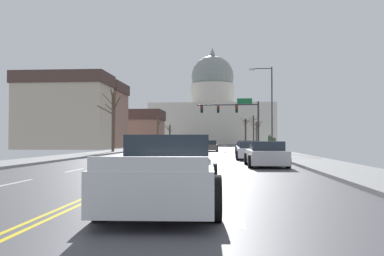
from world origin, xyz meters
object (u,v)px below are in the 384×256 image
(sedan_near_03, at_px, (251,151))
(bicycle_parked, at_px, (272,149))
(sedan_near_05, at_px, (181,162))
(sedan_oncoming_02, at_px, (178,143))
(signal_gantry, at_px, (236,113))
(pedestrian_01, at_px, (274,143))
(sedan_near_00, at_px, (209,146))
(pedestrian_00, at_px, (270,142))
(sedan_oncoming_00, at_px, (164,145))
(pickup_truck_near_06, at_px, (167,173))
(street_lamp_right, at_px, (269,102))
(sedan_near_02, at_px, (248,149))
(sedan_oncoming_03, at_px, (201,143))
(sedan_near_01, at_px, (245,148))
(sedan_near_04, at_px, (266,155))
(sedan_oncoming_01, at_px, (172,144))

(sedan_near_03, bearing_deg, bicycle_parked, 75.52)
(sedan_near_05, bearing_deg, sedan_oncoming_02, 96.40)
(signal_gantry, xyz_separation_m, pedestrian_01, (4.12, -6.08, -3.76))
(sedan_near_00, xyz_separation_m, pedestrian_00, (6.24, -5.78, 0.53))
(sedan_oncoming_00, xyz_separation_m, bicycle_parked, (13.13, -19.98, -0.07))
(sedan_near_05, relative_size, pickup_truck_near_06, 0.80)
(sedan_near_03, xyz_separation_m, pedestrian_01, (3.75, 17.50, 0.43))
(signal_gantry, relative_size, sedan_near_00, 1.75)
(street_lamp_right, height_order, sedan_near_02, street_lamp_right)
(sedan_oncoming_02, xyz_separation_m, sedan_oncoming_03, (3.64, 11.22, -0.03))
(sedan_near_01, xyz_separation_m, sedan_oncoming_03, (-6.96, 47.09, 0.01))
(street_lamp_right, distance_m, sedan_near_03, 15.06)
(sedan_near_04, bearing_deg, sedan_oncoming_00, 106.16)
(sedan_near_03, distance_m, pickup_truck_near_06, 20.06)
(pickup_truck_near_06, relative_size, sedan_oncoming_02, 1.19)
(pickup_truck_near_06, height_order, sedan_oncoming_01, pickup_truck_near_06)
(sedan_near_04, xyz_separation_m, sedan_oncoming_01, (-10.69, 46.11, -0.01))
(street_lamp_right, height_order, pedestrian_00, street_lamp_right)
(sedan_oncoming_00, distance_m, sedan_oncoming_03, 29.54)
(sedan_near_04, bearing_deg, signal_gantry, 91.21)
(sedan_near_00, relative_size, sedan_near_03, 1.06)
(sedan_near_01, xyz_separation_m, pedestrian_01, (3.54, 5.25, 0.47))
(sedan_oncoming_00, xyz_separation_m, sedan_oncoming_02, (0.14, 18.08, 0.03))
(signal_gantry, distance_m, sedan_near_00, 7.21)
(pedestrian_00, bearing_deg, sedan_oncoming_02, 110.39)
(sedan_near_02, relative_size, pickup_truck_near_06, 0.79)
(sedan_near_00, xyz_separation_m, pedestrian_01, (7.26, -1.10, 0.42))
(pedestrian_01, bearing_deg, pedestrian_00, -102.30)
(sedan_near_04, height_order, sedan_oncoming_02, sedan_near_04)
(sedan_near_03, relative_size, sedan_oncoming_02, 0.91)
(sedan_near_03, height_order, sedan_near_05, sedan_near_05)
(signal_gantry, bearing_deg, pickup_truck_near_06, -93.62)
(sedan_oncoming_01, relative_size, sedan_oncoming_02, 0.91)
(street_lamp_right, height_order, sedan_oncoming_02, street_lamp_right)
(signal_gantry, distance_m, sedan_oncoming_01, 18.73)
(sedan_near_03, height_order, sedan_oncoming_01, sedan_oncoming_01)
(sedan_near_00, bearing_deg, pedestrian_01, -8.64)
(pickup_truck_near_06, bearing_deg, sedan_oncoming_01, 97.10)
(sedan_oncoming_02, height_order, pedestrian_00, pedestrian_00)
(sedan_near_03, relative_size, sedan_oncoming_00, 0.93)
(sedan_near_05, relative_size, pedestrian_01, 2.80)
(sedan_near_00, relative_size, pickup_truck_near_06, 0.81)
(pedestrian_00, bearing_deg, sedan_near_00, 137.19)
(sedan_oncoming_02, distance_m, sedan_oncoming_03, 11.79)
(sedan_near_04, bearing_deg, pedestrian_00, 83.07)
(sedan_near_02, height_order, pickup_truck_near_06, pickup_truck_near_06)
(sedan_near_01, relative_size, bicycle_parked, 2.58)
(sedan_near_03, relative_size, pedestrian_01, 2.70)
(pickup_truck_near_06, distance_m, sedan_oncoming_00, 50.42)
(pickup_truck_near_06, relative_size, pedestrian_01, 3.52)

